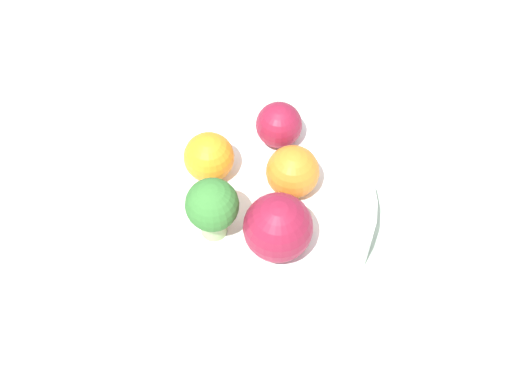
# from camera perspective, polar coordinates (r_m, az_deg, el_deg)

# --- Properties ---
(ground_plane) EXTENTS (6.00, 6.00, 0.00)m
(ground_plane) POSITION_cam_1_polar(r_m,az_deg,el_deg) (0.71, -0.00, -3.37)
(ground_plane) COLOR gray
(table_surface) EXTENTS (1.20, 1.20, 0.02)m
(table_surface) POSITION_cam_1_polar(r_m,az_deg,el_deg) (0.70, -0.00, -2.94)
(table_surface) COLOR #B2C6B2
(table_surface) RESTS_ON ground_plane
(bowl) EXTENTS (0.22, 0.22, 0.04)m
(bowl) POSITION_cam_1_polar(r_m,az_deg,el_deg) (0.68, -0.00, -1.53)
(bowl) COLOR white
(bowl) RESTS_ON table_surface
(broccoli) EXTENTS (0.05, 0.05, 0.07)m
(broccoli) POSITION_cam_1_polar(r_m,az_deg,el_deg) (0.61, -3.52, -1.21)
(broccoli) COLOR #99C17A
(broccoli) RESTS_ON bowl
(apple_red) EXTENTS (0.04, 0.04, 0.04)m
(apple_red) POSITION_cam_1_polar(r_m,az_deg,el_deg) (0.68, 1.85, 5.39)
(apple_red) COLOR maroon
(apple_red) RESTS_ON bowl
(apple_green) EXTENTS (0.06, 0.06, 0.06)m
(apple_green) POSITION_cam_1_polar(r_m,az_deg,el_deg) (0.61, 1.87, -2.82)
(apple_green) COLOR maroon
(apple_green) RESTS_ON bowl
(orange_front) EXTENTS (0.05, 0.05, 0.05)m
(orange_front) POSITION_cam_1_polar(r_m,az_deg,el_deg) (0.65, 2.90, 1.72)
(orange_front) COLOR orange
(orange_front) RESTS_ON bowl
(orange_back) EXTENTS (0.05, 0.05, 0.05)m
(orange_back) POSITION_cam_1_polar(r_m,az_deg,el_deg) (0.66, -3.78, 2.80)
(orange_back) COLOR orange
(orange_back) RESTS_ON bowl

